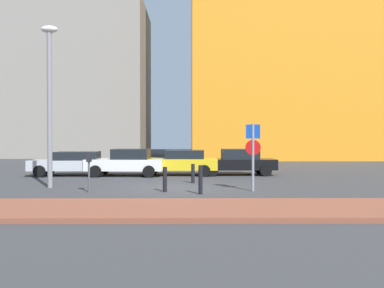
# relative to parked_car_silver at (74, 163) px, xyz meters

# --- Properties ---
(ground_plane) EXTENTS (120.00, 120.00, 0.00)m
(ground_plane) POSITION_rel_parked_car_silver_xyz_m (5.73, -5.44, -0.72)
(ground_plane) COLOR #38383A
(sidewalk_brick) EXTENTS (40.00, 3.10, 0.14)m
(sidewalk_brick) POSITION_rel_parked_car_silver_xyz_m (5.73, -10.58, -0.65)
(sidewalk_brick) COLOR brown
(sidewalk_brick) RESTS_ON ground
(parked_car_silver) EXTENTS (4.61, 2.21, 1.34)m
(parked_car_silver) POSITION_rel_parked_car_silver_xyz_m (0.00, 0.00, 0.00)
(parked_car_silver) COLOR #B7BABF
(parked_car_silver) RESTS_ON ground
(parked_car_white) EXTENTS (4.25, 2.11, 1.49)m
(parked_car_white) POSITION_rel_parked_car_silver_xyz_m (2.96, -0.17, 0.05)
(parked_car_white) COLOR white
(parked_car_white) RESTS_ON ground
(parked_car_yellow) EXTENTS (4.50, 1.96, 1.42)m
(parked_car_yellow) POSITION_rel_parked_car_silver_xyz_m (5.83, 0.17, 0.02)
(parked_car_yellow) COLOR gold
(parked_car_yellow) RESTS_ON ground
(parked_car_black) EXTENTS (4.35, 2.03, 1.47)m
(parked_car_black) POSITION_rel_parked_car_silver_xyz_m (9.15, 0.35, 0.04)
(parked_car_black) COLOR black
(parked_car_black) RESTS_ON ground
(parking_sign_post) EXTENTS (0.60, 0.14, 2.64)m
(parking_sign_post) POSITION_rel_parked_car_silver_xyz_m (8.91, -6.34, 0.94)
(parking_sign_post) COLOR gray
(parking_sign_post) RESTS_ON ground
(parking_meter) EXTENTS (0.18, 0.14, 1.45)m
(parking_meter) POSITION_rel_parked_car_silver_xyz_m (2.56, -6.64, 0.22)
(parking_meter) COLOR #4C4C51
(parking_meter) RESTS_ON ground
(street_lamp) EXTENTS (0.70, 0.36, 6.77)m
(street_lamp) POSITION_rel_parked_car_silver_xyz_m (0.57, -5.28, 3.28)
(street_lamp) COLOR gray
(street_lamp) RESTS_ON ground
(traffic_bollard_near) EXTENTS (0.15, 0.15, 1.08)m
(traffic_bollard_near) POSITION_rel_parked_car_silver_xyz_m (6.83, -7.17, -0.18)
(traffic_bollard_near) COLOR black
(traffic_bollard_near) RESTS_ON ground
(traffic_bollard_mid) EXTENTS (0.17, 0.17, 0.89)m
(traffic_bollard_mid) POSITION_rel_parked_car_silver_xyz_m (6.58, -3.60, -0.28)
(traffic_bollard_mid) COLOR black
(traffic_bollard_mid) RESTS_ON ground
(traffic_bollard_far) EXTENTS (0.16, 0.16, 0.97)m
(traffic_bollard_far) POSITION_rel_parked_car_silver_xyz_m (5.47, -6.54, -0.23)
(traffic_bollard_far) COLOR black
(traffic_bollard_far) RESTS_ON ground
(building_colorful_midrise) EXTENTS (18.50, 12.07, 31.13)m
(building_colorful_midrise) POSITION_rel_parked_car_silver_xyz_m (15.91, 19.31, 14.85)
(building_colorful_midrise) COLOR orange
(building_colorful_midrise) RESTS_ON ground
(building_under_construction) EXTENTS (15.16, 10.92, 17.06)m
(building_under_construction) POSITION_rel_parked_car_silver_xyz_m (-6.19, 23.11, 7.81)
(building_under_construction) COLOR gray
(building_under_construction) RESTS_ON ground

